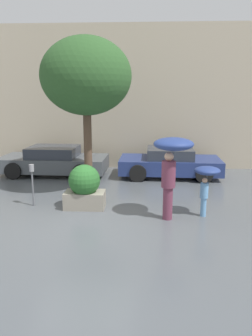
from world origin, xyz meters
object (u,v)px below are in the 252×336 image
object	(u,v)px
parked_car_near	(54,161)
street_tree	(86,77)
parking_meter	(32,176)
planter_box	(85,187)
parked_car_far	(170,163)
person_adult	(172,156)
person_child	(206,177)

from	to	relation	value
parked_car_near	street_tree	distance (m)	4.29
parked_car_near	parking_meter	bearing A→B (deg)	-171.37
street_tree	parking_meter	distance (m)	3.48
planter_box	parking_meter	size ratio (longest dim) A/B	1.02
parked_car_near	parked_car_far	world-z (taller)	same
person_adult	person_child	distance (m)	1.12
planter_box	person_child	size ratio (longest dim) A/B	0.94
planter_box	person_adult	xyz separation A→B (m)	(2.36, -0.66, 1.01)
person_child	parked_car_far	bearing A→B (deg)	51.56
person_adult	parking_meter	bearing A→B (deg)	124.47
person_child	parked_car_far	distance (m)	4.35
person_child	parking_meter	size ratio (longest dim) A/B	1.09
planter_box	parked_car_near	distance (m)	4.39
person_adult	parked_car_near	distance (m)	6.40
person_child	planter_box	bearing A→B (deg)	126.00
person_adult	parking_meter	world-z (taller)	person_adult
planter_box	parked_car_far	bearing A→B (deg)	55.02
parking_meter	person_adult	bearing A→B (deg)	-10.98
parking_meter	person_child	bearing A→B (deg)	-6.24
person_child	parking_meter	bearing A→B (deg)	127.31
parked_car_near	street_tree	world-z (taller)	street_tree
planter_box	street_tree	world-z (taller)	street_tree
planter_box	parked_car_near	xyz separation A→B (m)	(-1.94, 3.94, -0.08)
parked_car_near	street_tree	xyz separation A→B (m)	(1.79, -2.31, 3.15)
planter_box	parked_car_near	size ratio (longest dim) A/B	0.29
parked_car_near	street_tree	bearing A→B (deg)	-139.91
person_adult	street_tree	bearing A→B (deg)	93.05
person_adult	street_tree	distance (m)	3.97
parked_car_far	parked_car_near	bearing A→B (deg)	90.54
parked_car_far	parking_meter	world-z (taller)	parking_meter
planter_box	person_child	distance (m)	3.35
planter_box	parked_car_far	size ratio (longest dim) A/B	0.32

